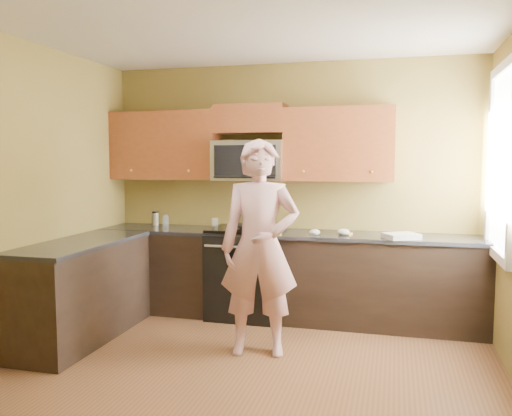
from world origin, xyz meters
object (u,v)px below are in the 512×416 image
(microwave, at_px, (250,180))
(frying_pan, at_px, (246,231))
(stove, at_px, (247,272))
(butter_tub, at_px, (275,234))
(woman, at_px, (260,248))
(travel_mug, at_px, (156,225))

(microwave, height_order, frying_pan, microwave)
(stove, xyz_separation_m, butter_tub, (0.34, -0.16, 0.45))
(stove, relative_size, butter_tub, 7.16)
(frying_pan, bearing_deg, butter_tub, 24.84)
(woman, xyz_separation_m, frying_pan, (-0.35, 0.80, 0.03))
(stove, height_order, microwave, microwave)
(woman, distance_m, travel_mug, 1.95)
(woman, relative_size, frying_pan, 3.60)
(stove, bearing_deg, microwave, 90.00)
(microwave, distance_m, butter_tub, 0.69)
(woman, height_order, butter_tub, woman)
(travel_mug, bearing_deg, microwave, -2.86)
(frying_pan, height_order, butter_tub, frying_pan)
(microwave, bearing_deg, stove, -90.00)
(butter_tub, distance_m, travel_mug, 1.52)
(woman, bearing_deg, travel_mug, 132.13)
(stove, xyz_separation_m, travel_mug, (-1.14, 0.18, 0.45))
(butter_tub, bearing_deg, woman, -85.95)
(microwave, bearing_deg, woman, -70.54)
(woman, bearing_deg, frying_pan, 103.42)
(woman, relative_size, travel_mug, 11.57)
(microwave, height_order, travel_mug, microwave)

